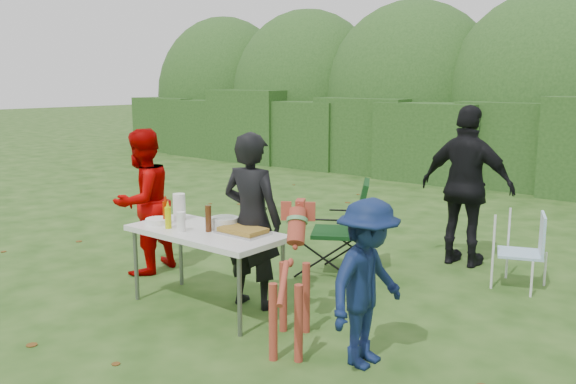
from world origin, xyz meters
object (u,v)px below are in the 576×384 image
Objects in this scene: dog at (290,283)px; mustard_bottle at (168,218)px; folding_table at (206,236)px; person_red_jacket at (143,202)px; person_cook at (252,220)px; camping_chair at (339,227)px; lawn_chair at (520,250)px; beer_bottle at (208,219)px; ketchup_bottle at (166,213)px; person_black_puffy at (467,186)px; child at (367,283)px; paper_towel_roll at (179,207)px.

dog is 1.47m from mustard_bottle.
person_red_jacket reaches higher than folding_table.
person_cook reaches higher than camping_chair.
beer_bottle reaches higher than lawn_chair.
mustard_bottle is 0.19m from ketchup_bottle.
person_red_jacket is at bearing 42.03° from person_black_puffy.
mustard_bottle is at bearing 38.75° from camping_chair.
person_cook is at bearing 54.85° from beer_bottle.
person_red_jacket reaches higher than camping_chair.
person_black_puffy reaches higher than ketchup_bottle.
child is 1.60× the size of lawn_chair.
person_black_puffy is (1.30, 2.78, 0.22)m from folding_table.
folding_table is at bearing 63.85° from person_black_puffy.
person_black_puffy is 3.37m from mustard_bottle.
mustard_bottle is (1.01, -0.49, 0.05)m from person_red_jacket.
lawn_chair reaches higher than folding_table.
person_red_jacket is at bearing 7.19° from camping_chair.
person_red_jacket reaches higher than mustard_bottle.
person_red_jacket is at bearing 166.31° from folding_table.
person_black_puffy reaches higher than mustard_bottle.
person_cook is at bearing 47.20° from folding_table.
paper_towel_roll is at bearing 29.67° from camping_chair.
dog reaches higher than mustard_bottle.
mustard_bottle is at bearing 26.38° from lawn_chair.
person_black_puffy is 1.45× the size of child.
mustard_bottle is at bearing -58.24° from paper_towel_roll.
person_black_puffy reaches higher than lawn_chair.
ketchup_bottle is at bearing 33.25° from camping_chair.
child is at bearing -1.23° from beer_bottle.
person_red_jacket is at bearing 166.59° from paper_towel_roll.
lawn_chair is (3.38, 2.06, -0.40)m from person_red_jacket.
person_red_jacket is (-1.33, 0.32, 0.10)m from folding_table.
dog is (-0.64, -0.10, -0.11)m from child.
dog is 1.12m from beer_bottle.
child is (3.08, -0.38, -0.16)m from person_red_jacket.
person_cook is at bearing 80.70° from person_red_jacket.
person_red_jacket is 0.85m from paper_towel_roll.
camping_chair is (-0.76, 1.79, -0.00)m from dog.
person_red_jacket is 1.12m from mustard_bottle.
camping_chair is at bearing 3.30° from lawn_chair.
person_cook reaches higher than ketchup_bottle.
mustard_bottle is at bearing 58.97° from dog.
folding_table is 1.37m from person_red_jacket.
paper_towel_roll is at bearing 48.64° from dog.
mustard_bottle is at bearing 60.12° from person_black_puffy.
lawn_chair is 3.45m from paper_towel_roll.
person_black_puffy is 1.00m from lawn_chair.
folding_table is 0.95× the size of person_red_jacket.
beer_bottle is (-1.24, -2.80, -0.05)m from person_black_puffy.
person_cook is 2.67m from person_black_puffy.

